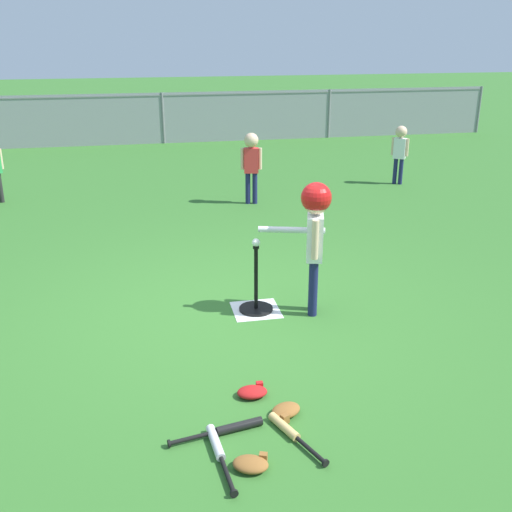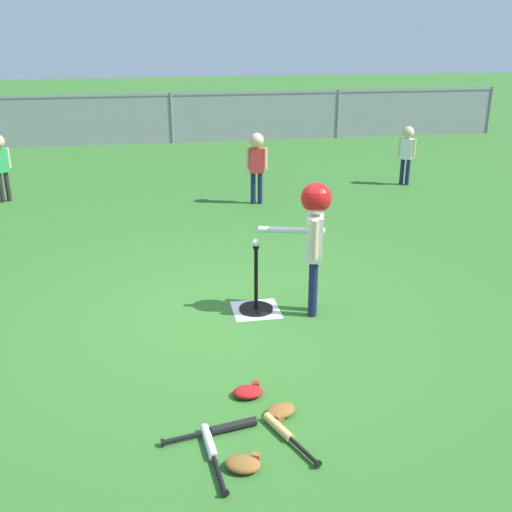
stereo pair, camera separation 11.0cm
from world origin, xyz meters
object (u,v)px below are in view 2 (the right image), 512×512
at_px(fielder_near_left, 257,159).
at_px(fielder_deep_right, 407,147).
at_px(spare_bat_black, 224,428).
at_px(batting_tee, 256,301).
at_px(fielder_deep_left, 0,159).
at_px(baseball_on_tee, 256,243).
at_px(batter_child, 315,222).
at_px(spare_bat_silver, 211,448).
at_px(glove_tossed_aside, 243,464).
at_px(glove_by_plate, 248,392).
at_px(glove_near_bats, 281,411).
at_px(spare_bat_wood, 284,432).

xyz_separation_m(fielder_near_left, fielder_deep_right, (2.70, 0.72, -0.05)).
bearing_deg(fielder_near_left, spare_bat_black, -102.54).
relative_size(batting_tee, fielder_deep_left, 0.63).
height_order(baseball_on_tee, fielder_deep_left, fielder_deep_left).
height_order(batting_tee, fielder_deep_right, fielder_deep_right).
xyz_separation_m(batting_tee, batter_child, (0.50, -0.14, 0.79)).
distance_m(batter_child, spare_bat_black, 2.12).
relative_size(spare_bat_silver, glove_tossed_aside, 2.41).
distance_m(batting_tee, batter_child, 0.95).
xyz_separation_m(fielder_deep_left, glove_tossed_aside, (2.65, -6.63, -0.63)).
height_order(spare_bat_silver, glove_by_plate, glove_by_plate).
height_order(fielder_near_left, spare_bat_black, fielder_near_left).
bearing_deg(glove_near_bats, fielder_deep_right, 59.96).
distance_m(spare_bat_wood, glove_tossed_aside, 0.41).
bearing_deg(glove_near_bats, glove_tossed_aside, -124.89).
height_order(fielder_deep_left, glove_near_bats, fielder_deep_left).
distance_m(fielder_deep_right, glove_near_bats, 7.03).
bearing_deg(baseball_on_tee, spare_bat_silver, -108.13).
bearing_deg(spare_bat_silver, spare_bat_black, 60.90).
bearing_deg(glove_by_plate, spare_bat_wood, -73.07).
relative_size(baseball_on_tee, batter_child, 0.06).
height_order(glove_by_plate, glove_tossed_aside, same).
relative_size(batting_tee, glove_by_plate, 2.84).
height_order(spare_bat_black, glove_tossed_aside, glove_tossed_aside).
distance_m(baseball_on_tee, spare_bat_silver, 2.17).
bearing_deg(batter_child, spare_bat_black, -122.57).
bearing_deg(glove_by_plate, batting_tee, 77.51).
distance_m(fielder_deep_right, glove_by_plate, 6.89).
distance_m(fielder_deep_left, glove_near_bats, 6.86).
relative_size(fielder_near_left, glove_by_plate, 4.74).
distance_m(glove_near_bats, glove_tossed_aside, 0.59).
height_order(baseball_on_tee, batter_child, batter_child).
height_order(spare_bat_wood, glove_by_plate, glove_by_plate).
bearing_deg(glove_by_plate, glove_near_bats, -56.59).
bearing_deg(batting_tee, fielder_deep_left, 124.89).
height_order(fielder_near_left, spare_bat_wood, fielder_near_left).
relative_size(fielder_near_left, glove_tossed_aside, 4.07).
height_order(batting_tee, glove_by_plate, batting_tee).
relative_size(fielder_deep_left, glove_tossed_aside, 3.90).
bearing_deg(fielder_deep_right, batter_child, -122.31).
distance_m(fielder_deep_right, spare_bat_silver, 7.55).
distance_m(glove_by_plate, glove_tossed_aside, 0.77).
xyz_separation_m(batting_tee, fielder_deep_right, (3.38, 4.40, 0.54)).
height_order(spare_bat_silver, spare_bat_wood, same).
distance_m(fielder_deep_left, fielder_deep_right, 6.50).
bearing_deg(fielder_deep_left, spare_bat_black, -67.56).
relative_size(fielder_near_left, fielder_deep_right, 1.08).
bearing_deg(spare_bat_black, glove_near_bats, 15.21).
xyz_separation_m(spare_bat_black, glove_tossed_aside, (0.07, -0.37, 0.01)).
xyz_separation_m(spare_bat_silver, spare_bat_wood, (0.49, 0.08, 0.00)).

